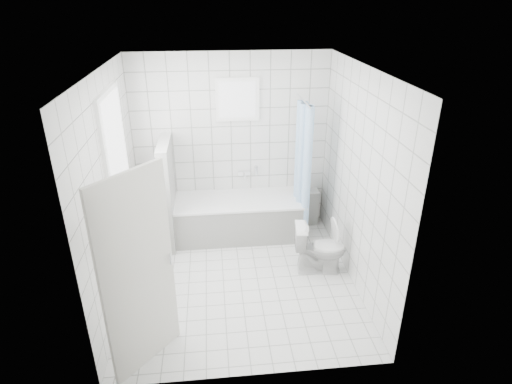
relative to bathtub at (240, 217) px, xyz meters
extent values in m
plane|color=white|center=(-0.08, -1.13, -0.29)|extent=(3.00, 3.00, 0.00)
plane|color=white|center=(-0.08, -1.13, 2.31)|extent=(3.00, 3.00, 0.00)
cube|color=white|center=(-0.08, 0.37, 1.01)|extent=(2.80, 0.02, 2.60)
cube|color=white|center=(-0.08, -2.62, 1.01)|extent=(2.80, 0.02, 2.60)
cube|color=white|center=(-1.48, -1.13, 1.01)|extent=(0.02, 3.00, 2.60)
cube|color=white|center=(1.32, -1.13, 1.01)|extent=(0.02, 3.00, 2.60)
cube|color=white|center=(-1.43, -0.83, 1.31)|extent=(0.01, 0.90, 1.40)
cube|color=white|center=(0.02, 0.33, 1.66)|extent=(0.50, 0.01, 0.50)
cube|color=white|center=(-1.39, -0.83, 0.57)|extent=(0.18, 1.02, 0.08)
cube|color=silver|center=(-1.06, -2.30, 0.71)|extent=(0.55, 0.63, 2.00)
cube|color=white|center=(0.00, 0.00, -0.02)|extent=(1.85, 0.75, 0.55)
cube|color=white|center=(0.00, 0.00, 0.27)|extent=(1.87, 0.77, 0.03)
cube|color=white|center=(-1.00, -0.05, 0.46)|extent=(0.15, 0.85, 1.50)
cube|color=white|center=(1.03, 0.25, -0.02)|extent=(0.40, 0.24, 0.55)
imported|color=white|center=(0.95, -1.02, 0.04)|extent=(0.69, 0.45, 0.66)
cylinder|color=silver|center=(0.87, -0.03, 1.71)|extent=(0.02, 0.80, 0.02)
cube|color=silver|center=(0.10, 0.33, 0.56)|extent=(0.18, 0.06, 0.06)
imported|color=silver|center=(-1.38, -0.86, 0.70)|extent=(0.14, 0.14, 0.18)
imported|color=#BABCC1|center=(-1.38, -0.69, 0.75)|extent=(0.15, 0.15, 0.29)
imported|color=#D168A6|center=(-1.38, -0.51, 0.71)|extent=(0.12, 0.12, 0.19)
imported|color=#D95498|center=(-1.38, -1.20, 0.76)|extent=(0.14, 0.14, 0.31)
imported|color=#2B91C3|center=(-1.38, -0.98, 0.70)|extent=(0.11, 0.11, 0.19)
cylinder|color=#1543AD|center=(1.06, 0.27, 0.39)|extent=(0.06, 0.06, 0.25)
cylinder|color=red|center=(1.00, 0.28, 0.36)|extent=(0.06, 0.06, 0.20)
cylinder|color=green|center=(1.01, 0.18, 0.37)|extent=(0.06, 0.06, 0.22)
camera|label=1|loc=(-0.35, -5.55, 3.01)|focal=30.00mm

